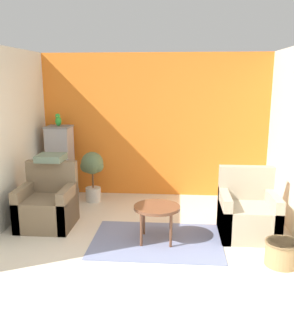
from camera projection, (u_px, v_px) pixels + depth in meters
The scene contains 12 objects.
ground_plane at pixel (134, 291), 3.93m from camera, with size 20.00×20.00×0.00m, color beige.
wall_back_accent at pixel (155, 126), 6.98m from camera, with size 4.29×0.06×2.64m.
wall_left at pixel (3, 139), 5.46m from camera, with size 0.06×3.43×2.64m.
area_rug at pixel (157, 241), 5.14m from camera, with size 1.77×1.29×0.01m.
coffee_table at pixel (157, 210), 5.04m from camera, with size 0.63×0.63×0.51m.
armchair_left at pixel (48, 206), 5.63m from camera, with size 0.78×0.76×0.95m.
armchair_right at pixel (248, 214), 5.28m from camera, with size 0.78×0.76×0.95m.
birdcage at pixel (61, 164), 6.89m from camera, with size 0.51×0.51×1.35m.
parrot at pixel (58, 120), 6.70m from camera, with size 0.11×0.19×0.23m.
potted_plant at pixel (92, 169), 6.70m from camera, with size 0.44×0.40×0.91m.
wicker_basket at pixel (282, 252), 4.45m from camera, with size 0.41×0.41×0.30m.
throw_pillow at pixel (51, 158), 5.73m from camera, with size 0.40×0.40×0.10m.
Camera 1 is at (0.43, -3.50, 2.17)m, focal length 40.00 mm.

